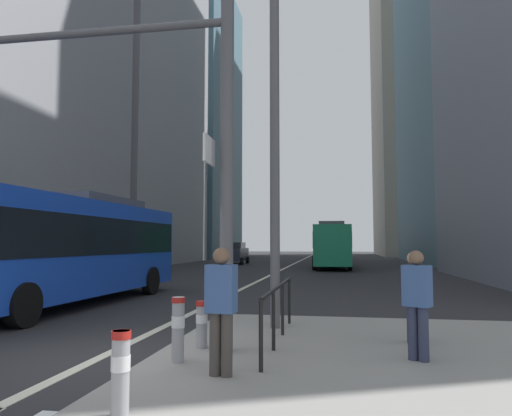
% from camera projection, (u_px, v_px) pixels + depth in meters
% --- Properties ---
extents(ground_plane, '(160.00, 160.00, 0.00)m').
position_uv_depth(ground_plane, '(270.00, 275.00, 27.35)').
color(ground_plane, '#28282B').
extents(median_island, '(9.00, 10.00, 0.15)m').
position_uv_depth(median_island, '(478.00, 389.00, 5.79)').
color(median_island, gray).
rests_on(median_island, ground).
extents(lane_centre_line, '(0.20, 80.00, 0.01)m').
position_uv_depth(lane_centre_line, '(288.00, 267.00, 37.18)').
color(lane_centre_line, beige).
rests_on(lane_centre_line, ground).
extents(office_tower_left_mid, '(11.18, 18.85, 30.98)m').
position_uv_depth(office_tower_left_mid, '(125.00, 101.00, 45.18)').
color(office_tower_left_mid, '#9E9EA3').
rests_on(office_tower_left_mid, ground).
extents(office_tower_left_far, '(10.67, 17.96, 38.13)m').
position_uv_depth(office_tower_left_far, '(193.00, 121.00, 66.74)').
color(office_tower_left_far, slate).
rests_on(office_tower_left_far, ground).
extents(office_tower_right_far, '(13.49, 20.48, 56.07)m').
position_uv_depth(office_tower_right_far, '(420.00, 75.00, 73.36)').
color(office_tower_right_far, gray).
rests_on(office_tower_right_far, ground).
extents(city_bus_blue_oncoming, '(2.85, 10.88, 3.40)m').
position_uv_depth(city_bus_blue_oncoming, '(67.00, 244.00, 14.14)').
color(city_bus_blue_oncoming, blue).
rests_on(city_bus_blue_oncoming, ground).
extents(city_bus_red_receding, '(2.93, 11.82, 3.40)m').
position_uv_depth(city_bus_red_receding, '(331.00, 244.00, 36.22)').
color(city_bus_red_receding, '#198456').
rests_on(city_bus_red_receding, ground).
extents(city_bus_red_distant, '(2.76, 11.61, 3.40)m').
position_uv_depth(city_bus_red_distant, '(328.00, 243.00, 55.39)').
color(city_bus_red_distant, '#198456').
rests_on(city_bus_red_distant, ground).
extents(car_oncoming_mid, '(2.08, 4.35, 1.94)m').
position_uv_depth(car_oncoming_mid, '(235.00, 253.00, 42.33)').
color(car_oncoming_mid, '#232838').
rests_on(car_oncoming_mid, ground).
extents(car_receding_near, '(2.13, 4.11, 1.94)m').
position_uv_depth(car_receding_near, '(331.00, 250.00, 65.93)').
color(car_receding_near, maroon).
rests_on(car_receding_near, ground).
extents(car_receding_far, '(2.21, 4.15, 1.94)m').
position_uv_depth(car_receding_far, '(328.00, 250.00, 65.65)').
color(car_receding_far, gold).
rests_on(car_receding_far, ground).
extents(traffic_signal_gantry, '(5.99, 0.65, 6.00)m').
position_uv_depth(traffic_signal_gantry, '(114.00, 112.00, 8.09)').
color(traffic_signal_gantry, '#515156').
rests_on(traffic_signal_gantry, median_island).
extents(street_lamp_post, '(5.50, 0.32, 8.00)m').
position_uv_depth(street_lamp_post, '(275.00, 80.00, 9.93)').
color(street_lamp_post, '#56565B').
rests_on(street_lamp_post, median_island).
extents(bollard_left, '(0.20, 0.20, 0.84)m').
position_uv_depth(bollard_left, '(121.00, 368.00, 4.69)').
color(bollard_left, '#99999E').
rests_on(bollard_left, median_island).
extents(bollard_right, '(0.20, 0.20, 0.93)m').
position_uv_depth(bollard_right, '(178.00, 326.00, 6.84)').
color(bollard_right, '#99999E').
rests_on(bollard_right, median_island).
extents(bollard_back, '(0.20, 0.20, 0.76)m').
position_uv_depth(bollard_back, '(202.00, 321.00, 7.76)').
color(bollard_back, '#99999E').
rests_on(bollard_back, median_island).
extents(pedestrian_railing, '(0.06, 3.91, 0.98)m').
position_uv_depth(pedestrian_railing, '(278.00, 300.00, 8.23)').
color(pedestrian_railing, black).
rests_on(pedestrian_railing, median_island).
extents(pedestrian_waiting, '(0.41, 0.45, 1.56)m').
position_uv_depth(pedestrian_waiting, '(414.00, 293.00, 8.12)').
color(pedestrian_waiting, '#2D334C').
rests_on(pedestrian_waiting, median_island).
extents(pedestrian_walking, '(0.45, 0.41, 1.60)m').
position_uv_depth(pedestrian_walking, '(417.00, 300.00, 6.94)').
color(pedestrian_walking, '#2D334C').
rests_on(pedestrian_walking, median_island).
extents(pedestrian_far, '(0.40, 0.28, 1.65)m').
position_uv_depth(pedestrian_far, '(221.00, 304.00, 6.15)').
color(pedestrian_far, '#423D38').
rests_on(pedestrian_far, median_island).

